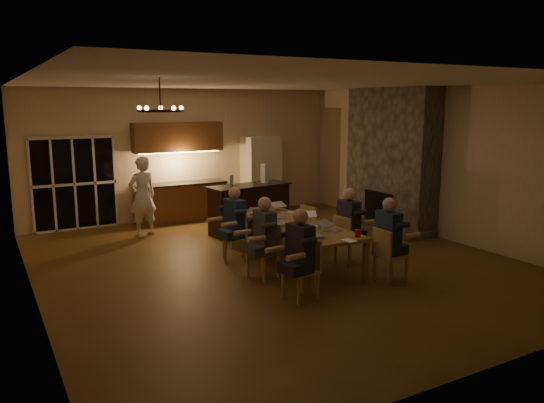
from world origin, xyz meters
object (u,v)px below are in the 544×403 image
Objects in this scene: person_left_mid at (265,239)px; laptop_d at (308,216)px; bar_blender at (265,173)px; person_right_near at (388,240)px; person_left_far at (235,224)px; mug_mid at (284,215)px; plate_left at (310,235)px; chair_left_near at (301,270)px; can_silver at (319,227)px; chair_left_mid at (263,252)px; chair_left_far at (234,237)px; laptop_e at (255,208)px; chair_right_far at (316,227)px; redcup_mid at (259,218)px; dining_table at (292,243)px; plate_near at (322,226)px; bar_bottle at (232,181)px; person_right_mid at (349,226)px; chair_right_near at (391,255)px; plate_far at (291,212)px; can_right at (299,214)px; laptop_c at (278,218)px; laptop_b at (331,225)px; redcup_far at (265,206)px; chandelier at (160,111)px; laptop_f at (281,206)px; mug_back at (256,215)px; laptop_a at (313,230)px; refrigerator at (261,175)px; standing_person at (142,196)px; redcup_near at (358,233)px; bar_island at (249,209)px; person_left_near at (300,256)px; mug_front at (303,225)px; chair_right_mid at (350,240)px.

laptop_d is (1.15, 0.48, 0.17)m from person_left_mid.
person_right_near is at bearing -110.26° from bar_blender.
person_left_far reaches higher than laptop_d.
mug_mid is 0.45× the size of plate_left.
can_silver is (0.91, 0.85, 0.37)m from chair_left_near.
chair_left_near is 1.12m from chair_left_mid.
laptop_e reaches higher than chair_left_far.
chair_right_far is 1.43m from redcup_mid.
bar_blender is at bearing 72.03° from dining_table.
bar_bottle is (-0.35, 2.94, 0.44)m from plate_near.
person_right_mid is at bearing 48.72° from person_left_far.
mug_mid is (-0.18, 0.55, -0.06)m from laptop_d.
person_left_far reaches higher than chair_right_near.
can_right is at bearing -101.03° from plate_far.
dining_table is 11.13× the size of plate_near.
can_right is at bearing 31.15° from person_right_mid.
person_left_mid is at bearing 90.49° from person_right_mid.
chair_left_mid is at bearing 87.49° from person_right_mid.
laptop_c is 0.75× the size of bar_blender.
laptop_b is 2.19m from redcup_far.
laptop_b is 1.64m from plate_far.
plate_far is at bearing 167.82° from laptop_e.
chandelier is 2.30× the size of plate_near.
bar_bottle is (0.80, 2.98, 0.51)m from person_left_mid.
mug_mid is (-0.22, -0.48, -0.06)m from laptop_f.
laptop_a is at bearing -86.65° from mug_back.
chair_right_far is 3.71× the size of bar_bottle.
laptop_a is 0.49m from laptop_b.
chandelier reaches higher than refrigerator.
standing_person is (-0.92, 2.73, 0.18)m from person_left_far.
person_right_near and person_right_mid have the same top height.
chair_left_mid is (-0.83, -0.45, 0.07)m from dining_table.
chair_right_near is at bearing -97.58° from refrigerator.
dining_table is at bearing 122.27° from person_left_mid.
laptop_a reaches higher than redcup_near.
laptop_b is 0.21m from can_silver.
laptop_c reaches higher than dining_table.
bar_island is 1.37× the size of person_left_near.
person_right_near is at bearing 56.92° from chair_left_far.
chair_left_near is 2.21m from person_left_far.
person_left_near is 13.80× the size of mug_back.
person_left_mid is 6.19× the size of plate_left.
mug_back is at bearing 93.51° from plate_left.
laptop_d is 1.29× the size of plate_far.
can_silver is at bearing -103.12° from bar_island.
refrigerator is 20.00× the size of mug_front.
mug_front is at bearing 28.22° from person_left_far.
plate_left is (-0.53, -0.87, -0.10)m from laptop_d.
chair_right_mid is at bearing 2.63° from chandelier.
redcup_mid is at bearing 114.74° from redcup_near.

